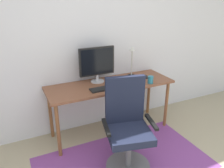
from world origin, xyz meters
The scene contains 10 objects.
wall_back centered at (0.00, 2.20, 1.30)m, with size 6.00×0.10×2.60m, color silver.
area_rug centered at (0.10, 1.18, 0.00)m, with size 1.96×1.08×0.01m, color #7E3F86.
desk centered at (0.25, 1.85, 0.65)m, with size 1.68×0.56×0.73m.
monitor centered at (0.12, 1.99, 0.99)m, with size 0.48×0.18×0.47m.
keyboard centered at (0.13, 1.71, 0.73)m, with size 0.43×0.13×0.02m, color black.
computer_mouse centered at (0.47, 1.75, 0.74)m, with size 0.06×0.10×0.03m, color black.
coffee_cup centered at (0.73, 1.63, 0.77)m, with size 0.07×0.07×0.10m, color teal.
cell_phone centered at (0.80, 1.86, 0.73)m, with size 0.07×0.14×0.01m, color black.
desk_lamp centered at (0.64, 1.99, 1.00)m, with size 0.11×0.11×0.43m.
office_chair centered at (0.11, 1.14, 0.43)m, with size 0.59×0.54×1.03m.
Camera 1 is at (-0.93, -0.64, 1.81)m, focal length 35.99 mm.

